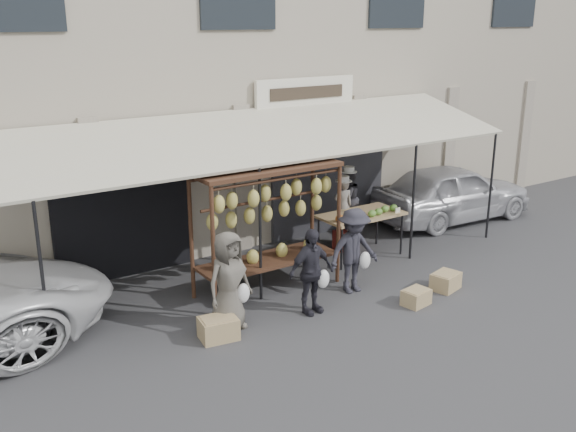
# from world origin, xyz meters

# --- Properties ---
(ground_plane) EXTENTS (90.00, 90.00, 0.00)m
(ground_plane) POSITION_xyz_m (0.00, 0.00, 0.00)
(ground_plane) COLOR #2D2D30
(shophouse) EXTENTS (24.00, 6.15, 7.30)m
(shophouse) POSITION_xyz_m (-0.00, 6.50, 3.65)
(shophouse) COLOR gray
(shophouse) RESTS_ON ground_plane
(awning) EXTENTS (10.00, 2.35, 2.92)m
(awning) POSITION_xyz_m (0.01, 2.28, 2.57)
(awning) COLOR #BAB5A2
(awning) RESTS_ON ground_plane
(banana_rack) EXTENTS (2.60, 0.90, 2.24)m
(banana_rack) POSITION_xyz_m (-0.69, 1.38, 1.57)
(banana_rack) COLOR #4A2B1A
(banana_rack) RESTS_ON ground_plane
(produce_table) EXTENTS (1.70, 0.90, 1.04)m
(produce_table) POSITION_xyz_m (1.74, 1.76, 0.87)
(produce_table) COLOR tan
(produce_table) RESTS_ON ground_plane
(vendor_left) EXTENTS (0.45, 0.35, 1.08)m
(vendor_left) POSITION_xyz_m (1.68, 2.30, 0.96)
(vendor_left) COLOR gray
(vendor_left) RESTS_ON stool_left
(vendor_right) EXTENTS (0.62, 0.51, 1.20)m
(vendor_right) POSITION_xyz_m (1.93, 2.46, 1.04)
(vendor_right) COLOR #2A2A30
(vendor_right) RESTS_ON stool_right
(customer_left) EXTENTS (0.85, 0.64, 1.57)m
(customer_left) POSITION_xyz_m (-1.97, 0.50, 0.79)
(customer_left) COLOR #555048
(customer_left) RESTS_ON ground_plane
(customer_mid) EXTENTS (0.86, 0.40, 1.43)m
(customer_mid) POSITION_xyz_m (-0.60, 0.26, 0.72)
(customer_mid) COLOR #26252D
(customer_mid) RESTS_ON ground_plane
(customer_right) EXTENTS (1.01, 0.62, 1.52)m
(customer_right) POSITION_xyz_m (0.51, 0.53, 0.76)
(customer_right) COLOR #26252E
(customer_right) RESTS_ON ground_plane
(stool_left) EXTENTS (0.37, 0.37, 0.42)m
(stool_left) POSITION_xyz_m (1.68, 2.30, 0.21)
(stool_left) COLOR maroon
(stool_left) RESTS_ON ground_plane
(stool_right) EXTENTS (0.39, 0.39, 0.44)m
(stool_right) POSITION_xyz_m (1.93, 2.46, 0.22)
(stool_right) COLOR maroon
(stool_right) RESTS_ON ground_plane
(crate_near_a) EXTENTS (0.49, 0.40, 0.27)m
(crate_near_a) POSITION_xyz_m (1.04, -0.50, 0.13)
(crate_near_a) COLOR tan
(crate_near_a) RESTS_ON ground_plane
(crate_near_b) EXTENTS (0.58, 0.50, 0.30)m
(crate_near_b) POSITION_xyz_m (1.94, -0.32, 0.15)
(crate_near_b) COLOR tan
(crate_near_b) RESTS_ON ground_plane
(crate_far) EXTENTS (0.61, 0.50, 0.33)m
(crate_far) POSITION_xyz_m (-2.27, 0.29, 0.17)
(crate_far) COLOR tan
(crate_far) RESTS_ON ground_plane
(sedan) EXTENTS (4.12, 1.88, 1.37)m
(sedan) POSITION_xyz_m (5.12, 2.49, 0.68)
(sedan) COLOR #B6B6BC
(sedan) RESTS_ON ground_plane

